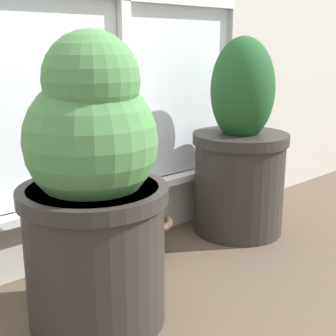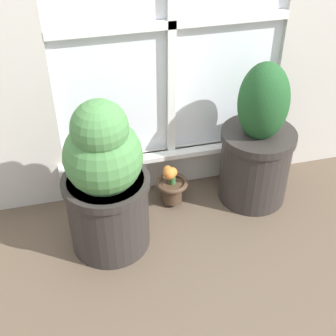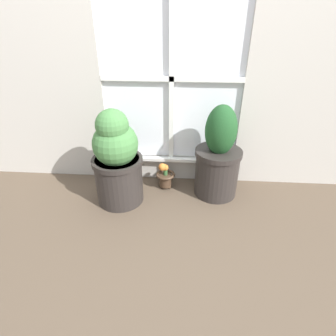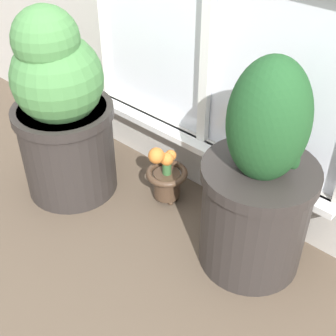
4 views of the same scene
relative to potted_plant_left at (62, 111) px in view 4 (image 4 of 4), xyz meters
The scene contains 4 objects.
ground_plane 0.58m from the potted_plant_left, 40.81° to the right, with size 10.00×10.00×0.00m, color brown.
potted_plant_left is the anchor object (origin of this frame).
potted_plant_right 0.73m from the potted_plant_left, 11.46° to the left, with size 0.34×0.34×0.70m.
flower_vase 0.43m from the potted_plant_left, 29.83° to the left, with size 0.15×0.15×0.23m.
Camera 4 is at (0.85, -0.50, 1.16)m, focal length 50.00 mm.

